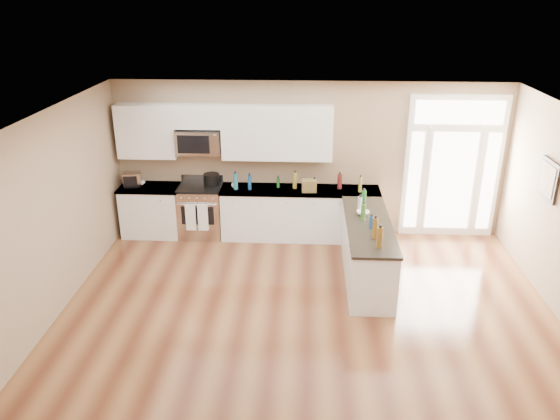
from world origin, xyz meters
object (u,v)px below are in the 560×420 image
at_px(peninsula_cabinet, 367,252).
at_px(toaster_oven, 132,179).
at_px(stockpot, 211,179).
at_px(kitchen_range, 201,211).

xyz_separation_m(peninsula_cabinet, toaster_oven, (-4.10, 1.44, 0.64)).
bearing_deg(stockpot, peninsula_cabinet, -30.27).
bearing_deg(kitchen_range, stockpot, 31.45).
relative_size(peninsula_cabinet, toaster_oven, 7.60).
relative_size(kitchen_range, toaster_oven, 3.54).
height_order(kitchen_range, toaster_oven, toaster_oven).
bearing_deg(stockpot, kitchen_range, -148.55).
bearing_deg(stockpot, toaster_oven, -174.87).
bearing_deg(peninsula_cabinet, kitchen_range, 153.37).
relative_size(kitchen_range, stockpot, 3.76).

